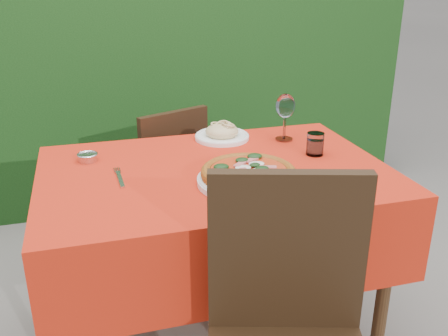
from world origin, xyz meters
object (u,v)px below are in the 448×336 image
object	(u,v)px
water_glass	(315,145)
fork	(120,179)
chair_far	(166,175)
pasta_plate	(222,134)
chair_near	(288,329)
pizza_plate	(248,175)
wine_glass	(285,108)
steel_ramekin	(88,158)

from	to	relation	value
water_glass	fork	world-z (taller)	water_glass
water_glass	fork	distance (m)	0.76
chair_far	pasta_plate	world-z (taller)	same
chair_near	pizza_plate	xyz separation A→B (m)	(0.05, 0.50, 0.23)
chair_near	water_glass	distance (m)	0.84
chair_near	water_glass	world-z (taller)	chair_near
wine_glass	water_glass	bearing A→B (deg)	-77.37
chair_far	pizza_plate	world-z (taller)	same
pizza_plate	pasta_plate	xyz separation A→B (m)	(0.04, 0.49, -0.01)
pizza_plate	pasta_plate	world-z (taller)	same
chair_near	fork	xyz separation A→B (m)	(-0.36, 0.65, 0.21)
steel_ramekin	wine_glass	bearing A→B (deg)	2.21
water_glass	pizza_plate	bearing A→B (deg)	-150.02
pasta_plate	steel_ramekin	world-z (taller)	pasta_plate
chair_far	water_glass	bearing A→B (deg)	105.51
pasta_plate	fork	xyz separation A→B (m)	(-0.46, -0.34, -0.02)
water_glass	wine_glass	xyz separation A→B (m)	(-0.05, 0.20, 0.10)
wine_glass	chair_far	bearing A→B (deg)	136.56
chair_near	wine_glass	size ratio (longest dim) A/B	4.72
chair_far	water_glass	size ratio (longest dim) A/B	9.19
chair_near	wine_glass	xyz separation A→B (m)	(0.35, 0.90, 0.35)
pizza_plate	fork	world-z (taller)	pizza_plate
chair_far	wine_glass	xyz separation A→B (m)	(0.45, -0.42, 0.42)
chair_far	fork	distance (m)	0.78
chair_near	water_glass	bearing A→B (deg)	77.32
wine_glass	chair_near	bearing A→B (deg)	-111.11
chair_near	pasta_plate	size ratio (longest dim) A/B	4.08
pizza_plate	water_glass	world-z (taller)	water_glass
chair_near	chair_far	xyz separation A→B (m)	(-0.10, 1.33, -0.08)
pasta_plate	water_glass	distance (m)	0.42
chair_near	chair_far	size ratio (longest dim) A/B	1.16
pizza_plate	pasta_plate	size ratio (longest dim) A/B	1.76
chair_far	steel_ramekin	size ratio (longest dim) A/B	11.32
water_glass	chair_near	bearing A→B (deg)	-119.44
water_glass	steel_ramekin	world-z (taller)	water_glass
steel_ramekin	chair_far	bearing A→B (deg)	51.27
chair_near	pasta_plate	world-z (taller)	chair_near
fork	water_glass	bearing A→B (deg)	1.77
chair_near	fork	world-z (taller)	chair_near
fork	wine_glass	bearing A→B (deg)	17.60
fork	steel_ramekin	distance (m)	0.24
water_glass	steel_ramekin	distance (m)	0.88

